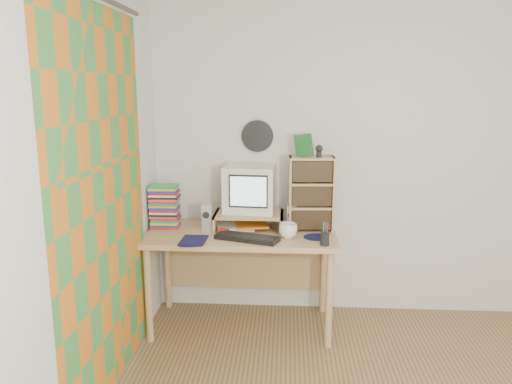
# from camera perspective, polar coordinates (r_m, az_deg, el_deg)

# --- Properties ---
(back_wall) EXTENTS (3.50, 0.00, 3.50)m
(back_wall) POSITION_cam_1_polar(r_m,az_deg,el_deg) (4.02, 13.54, 3.63)
(back_wall) COLOR white
(back_wall) RESTS_ON floor
(left_wall) EXTENTS (0.00, 3.50, 3.50)m
(left_wall) POSITION_cam_1_polar(r_m,az_deg,el_deg) (2.48, -21.68, -1.98)
(left_wall) COLOR white
(left_wall) RESTS_ON floor
(curtain) EXTENTS (0.00, 2.20, 2.20)m
(curtain) POSITION_cam_1_polar(r_m,az_deg,el_deg) (2.92, -16.86, -1.66)
(curtain) COLOR #C2671B
(curtain) RESTS_ON left_wall
(wall_disc) EXTENTS (0.25, 0.02, 0.25)m
(wall_disc) POSITION_cam_1_polar(r_m,az_deg,el_deg) (3.93, 0.16, 6.41)
(wall_disc) COLOR black
(wall_disc) RESTS_ON back_wall
(desk) EXTENTS (1.40, 0.70, 0.75)m
(desk) POSITION_cam_1_polar(r_m,az_deg,el_deg) (3.82, -1.61, -6.25)
(desk) COLOR tan
(desk) RESTS_ON floor
(monitor_riser) EXTENTS (0.52, 0.30, 0.12)m
(monitor_riser) POSITION_cam_1_polar(r_m,az_deg,el_deg) (3.79, -0.82, -2.81)
(monitor_riser) COLOR tan
(monitor_riser) RESTS_ON desk
(crt_monitor) EXTENTS (0.40, 0.40, 0.35)m
(crt_monitor) POSITION_cam_1_polar(r_m,az_deg,el_deg) (3.79, -0.73, 0.34)
(crt_monitor) COLOR white
(crt_monitor) RESTS_ON monitor_riser
(speaker_left) EXTENTS (0.08, 0.08, 0.20)m
(speaker_left) POSITION_cam_1_polar(r_m,az_deg,el_deg) (3.75, -5.63, -2.93)
(speaker_left) COLOR #AEAEB3
(speaker_left) RESTS_ON desk
(speaker_right) EXTENTS (0.08, 0.08, 0.19)m
(speaker_right) POSITION_cam_1_polar(r_m,az_deg,el_deg) (3.76, 4.03, -2.95)
(speaker_right) COLOR #AEAEB3
(speaker_right) RESTS_ON desk
(keyboard) EXTENTS (0.48, 0.29, 0.03)m
(keyboard) POSITION_cam_1_polar(r_m,az_deg,el_deg) (3.53, -1.01, -5.26)
(keyboard) COLOR black
(keyboard) RESTS_ON desk
(dvd_stack) EXTENTS (0.21, 0.15, 0.30)m
(dvd_stack) POSITION_cam_1_polar(r_m,az_deg,el_deg) (3.88, -10.38, -1.84)
(dvd_stack) COLOR brown
(dvd_stack) RESTS_ON desk
(cd_rack) EXTENTS (0.34, 0.20, 0.56)m
(cd_rack) POSITION_cam_1_polar(r_m,az_deg,el_deg) (3.74, 6.29, -0.18)
(cd_rack) COLOR tan
(cd_rack) RESTS_ON desk
(mug) EXTENTS (0.17, 0.17, 0.11)m
(mug) POSITION_cam_1_polar(r_m,az_deg,el_deg) (3.58, 3.67, -4.43)
(mug) COLOR white
(mug) RESTS_ON desk
(diary) EXTENTS (0.21, 0.16, 0.04)m
(diary) POSITION_cam_1_polar(r_m,az_deg,el_deg) (3.53, -8.54, -5.32)
(diary) COLOR #100F39
(diary) RESTS_ON desk
(mousepad) EXTENTS (0.21, 0.21, 0.00)m
(mousepad) POSITION_cam_1_polar(r_m,az_deg,el_deg) (3.62, 6.91, -5.14)
(mousepad) COLOR #0F1233
(mousepad) RESTS_ON desk
(pen_cup) EXTENTS (0.08, 0.08, 0.12)m
(pen_cup) POSITION_cam_1_polar(r_m,az_deg,el_deg) (3.44, 7.87, -5.05)
(pen_cup) COLOR black
(pen_cup) RESTS_ON desk
(papers) EXTENTS (0.30, 0.25, 0.04)m
(papers) POSITION_cam_1_polar(r_m,az_deg,el_deg) (3.80, -1.64, -3.96)
(papers) COLOR white
(papers) RESTS_ON desk
(red_box) EXTENTS (0.08, 0.06, 0.04)m
(red_box) POSITION_cam_1_polar(r_m,az_deg,el_deg) (3.68, -3.75, -4.53)
(red_box) COLOR red
(red_box) RESTS_ON desk
(game_box) EXTENTS (0.13, 0.07, 0.17)m
(game_box) POSITION_cam_1_polar(r_m,az_deg,el_deg) (3.68, 5.47, 5.32)
(game_box) COLOR #195927
(game_box) RESTS_ON cd_rack
(webcam) EXTENTS (0.06, 0.06, 0.09)m
(webcam) POSITION_cam_1_polar(r_m,az_deg,el_deg) (3.66, 7.21, 4.66)
(webcam) COLOR black
(webcam) RESTS_ON cd_rack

